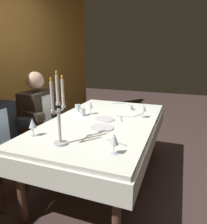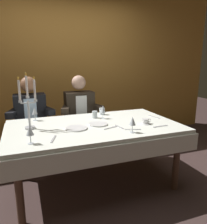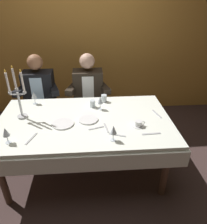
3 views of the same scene
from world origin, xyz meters
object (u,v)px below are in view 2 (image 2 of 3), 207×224
object	(u,v)px
coffee_cup_0	(146,122)
seated_diner_1	(79,109)
seated_diner_0	(30,113)
wine_glass_1	(35,111)
water_tumbler_0	(102,111)
candelabra	(28,106)
wine_glass_3	(132,121)
wine_glass_0	(30,131)
wine_glass_2	(103,110)
water_tumbler_1	(95,115)
dinner_plate_1	(98,124)
dinner_plate_0	(76,128)
dining_table	(94,135)

from	to	relation	value
coffee_cup_0	seated_diner_1	xyz separation A→B (m)	(-0.52, 1.06, -0.03)
seated_diner_0	wine_glass_1	bearing A→B (deg)	-85.35
water_tumbler_0	coffee_cup_0	xyz separation A→B (m)	(0.32, -0.59, -0.02)
candelabra	wine_glass_3	size ratio (longest dim) A/B	3.62
wine_glass_0	wine_glass_2	distance (m)	1.06
water_tumbler_1	coffee_cup_0	size ratio (longest dim) A/B	0.68
coffee_cup_0	wine_glass_0	bearing A→B (deg)	-171.49
candelabra	dinner_plate_1	world-z (taller)	candelabra
dinner_plate_1	seated_diner_0	distance (m)	1.14
wine_glass_1	dinner_plate_0	bearing A→B (deg)	-52.15
candelabra	seated_diner_1	world-z (taller)	candelabra
candelabra	coffee_cup_0	bearing A→B (deg)	-12.21
dining_table	seated_diner_1	bearing A→B (deg)	86.80
seated_diner_0	water_tumbler_0	bearing A→B (deg)	-27.23
dinner_plate_1	seated_diner_1	world-z (taller)	seated_diner_1
wine_glass_2	seated_diner_1	size ratio (longest dim) A/B	0.13
wine_glass_3	coffee_cup_0	xyz separation A→B (m)	(0.29, 0.22, -0.09)
dining_table	water_tumbler_1	xyz separation A→B (m)	(0.10, 0.28, 0.16)
dinner_plate_0	coffee_cup_0	bearing A→B (deg)	-6.70
dinner_plate_1	wine_glass_3	xyz separation A→B (m)	(0.23, -0.38, 0.11)
candelabra	dinner_plate_0	distance (m)	0.55
wine_glass_0	wine_glass_3	distance (m)	0.98
dinner_plate_0	wine_glass_3	xyz separation A→B (m)	(0.50, -0.32, 0.11)
wine_glass_3	seated_diner_0	xyz separation A→B (m)	(-0.93, 1.28, -0.12)
dining_table	wine_glass_2	size ratio (longest dim) A/B	11.83
candelabra	dinner_plate_0	xyz separation A→B (m)	(0.46, -0.18, -0.24)
dinner_plate_1	water_tumbler_1	xyz separation A→B (m)	(0.06, 0.30, 0.04)
seated_diner_1	wine_glass_3	bearing A→B (deg)	-79.99
wine_glass_2	wine_glass_3	world-z (taller)	same
wine_glass_3	water_tumbler_1	world-z (taller)	wine_glass_3
dinner_plate_0	water_tumbler_0	distance (m)	0.69
seated_diner_0	seated_diner_1	distance (m)	0.70
water_tumbler_1	seated_diner_0	world-z (taller)	seated_diner_0
wine_glass_0	wine_glass_3	world-z (taller)	same
dining_table	dinner_plate_1	xyz separation A→B (m)	(0.04, -0.01, 0.13)
dinner_plate_1	wine_glass_3	world-z (taller)	wine_glass_3
coffee_cup_0	seated_diner_0	size ratio (longest dim) A/B	0.11
dining_table	coffee_cup_0	bearing A→B (deg)	-17.01
wine_glass_1	seated_diner_0	distance (m)	0.48
wine_glass_1	wine_glass_0	bearing A→B (deg)	-96.19
wine_glass_0	seated_diner_0	xyz separation A→B (m)	(0.05, 1.25, -0.12)
seated_diner_1	seated_diner_0	bearing A→B (deg)	180.00
wine_glass_3	coffee_cup_0	distance (m)	0.38
dinner_plate_1	seated_diner_0	bearing A→B (deg)	127.74
candelabra	dinner_plate_0	bearing A→B (deg)	-21.09
candelabra	coffee_cup_0	size ratio (longest dim) A/B	4.50
water_tumbler_1	wine_glass_2	bearing A→B (deg)	-34.91
wine_glass_0	coffee_cup_0	distance (m)	1.28
seated_diner_1	coffee_cup_0	bearing A→B (deg)	-64.02
dining_table	dinner_plate_0	distance (m)	0.27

